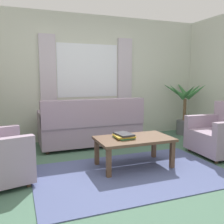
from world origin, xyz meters
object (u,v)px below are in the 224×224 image
Objects in this scene: couch at (91,127)px; potted_plant at (184,110)px; coffee_table at (134,141)px; book_stack_on_table at (124,136)px; armchair_right at (222,134)px.

potted_plant is (2.29, 0.19, 0.20)m from couch.
couch is at bearing 101.75° from coffee_table.
book_stack_on_table is 0.25× the size of potted_plant.
couch is at bearing 95.58° from book_stack_on_table.
coffee_table is at bearing 101.75° from couch.
armchair_right reaches higher than book_stack_on_table.
coffee_table is at bearing -13.18° from book_stack_on_table.
coffee_table is 0.87× the size of potted_plant.
couch reaches higher than armchair_right.
potted_plant reaches higher than book_stack_on_table.
couch is 1.50× the size of potted_plant.
potted_plant reaches higher than couch.
couch is 1.73× the size of coffee_table.
potted_plant is at bearing 34.30° from book_stack_on_table.
potted_plant is at bearing -175.31° from couch.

